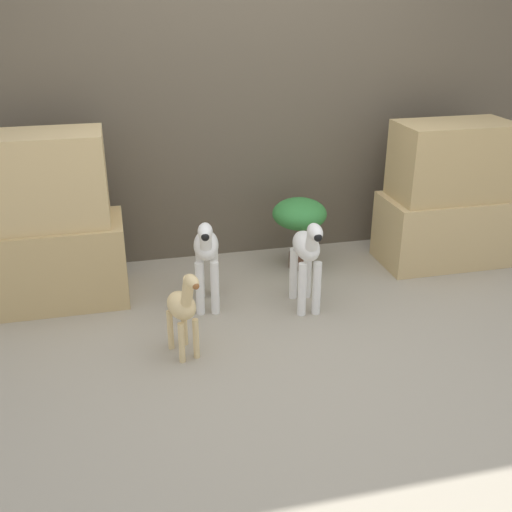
{
  "coord_description": "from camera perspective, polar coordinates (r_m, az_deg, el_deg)",
  "views": [
    {
      "loc": [
        -0.89,
        -2.7,
        1.82
      ],
      "look_at": [
        -0.12,
        0.56,
        0.34
      ],
      "focal_mm": 42.0,
      "sensor_mm": 36.0,
      "label": 1
    }
  ],
  "objects": [
    {
      "name": "rock_pillar_left",
      "position": [
        3.88,
        -19.19,
        2.54
      ],
      "size": [
        0.89,
        0.48,
        1.08
      ],
      "color": "tan",
      "rests_on": "ground_plane"
    },
    {
      "name": "giraffe_figurine",
      "position": [
        3.19,
        -6.96,
        -4.84
      ],
      "size": [
        0.2,
        0.34,
        0.54
      ],
      "color": "#E0C184",
      "rests_on": "ground_plane"
    },
    {
      "name": "rock_pillar_right",
      "position": [
        4.46,
        17.72,
        5.21
      ],
      "size": [
        0.89,
        0.48,
        1.01
      ],
      "color": "tan",
      "rests_on": "ground_plane"
    },
    {
      "name": "wall_back",
      "position": [
        4.3,
        -1.12,
        14.26
      ],
      "size": [
        6.4,
        0.08,
        2.2
      ],
      "color": "brown",
      "rests_on": "ground_plane"
    },
    {
      "name": "potted_palm_front",
      "position": [
        4.18,
        4.16,
        3.73
      ],
      "size": [
        0.38,
        0.38,
        0.51
      ],
      "color": "#513323",
      "rests_on": "ground_plane"
    },
    {
      "name": "ground_plane",
      "position": [
        3.38,
        4.28,
        -8.8
      ],
      "size": [
        14.0,
        14.0,
        0.0
      ],
      "primitive_type": "plane",
      "color": "#9E937F"
    },
    {
      "name": "zebra_right",
      "position": [
        3.63,
        4.87,
        0.17
      ],
      "size": [
        0.17,
        0.44,
        0.61
      ],
      "color": "white",
      "rests_on": "ground_plane"
    },
    {
      "name": "zebra_left",
      "position": [
        3.64,
        -4.75,
        0.23
      ],
      "size": [
        0.2,
        0.44,
        0.61
      ],
      "color": "white",
      "rests_on": "ground_plane"
    }
  ]
}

